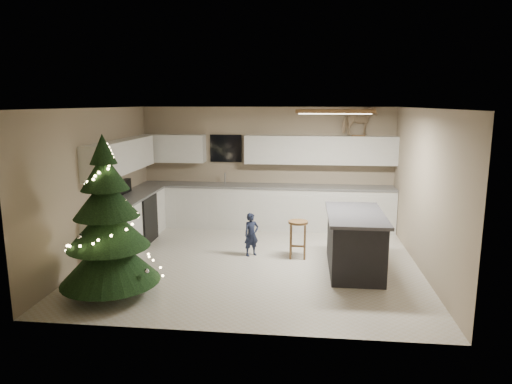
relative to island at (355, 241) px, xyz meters
The scene contains 8 objects.
ground_plane 1.75m from the island, behind, with size 5.50×5.50×0.00m, color beige.
room_shell 2.09m from the island, behind, with size 5.52×5.02×2.61m.
cabinetry 3.19m from the island, 144.28° to the left, with size 5.50×3.20×2.00m.
island is the anchor object (origin of this frame).
bar_stool 1.05m from the island, 151.25° to the left, with size 0.34×0.34×0.66m.
christmas_tree 3.81m from the island, 158.41° to the right, with size 1.43×1.38×2.28m.
toddler 1.82m from the island, 163.55° to the left, with size 0.28×0.19×0.77m, color #1A2642.
rocking_horse 3.14m from the island, 83.93° to the left, with size 0.76×0.54×0.61m.
Camera 1 is at (0.85, -7.43, 2.68)m, focal length 32.00 mm.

